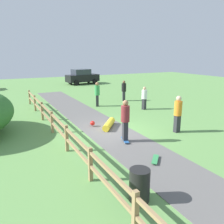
{
  "coord_description": "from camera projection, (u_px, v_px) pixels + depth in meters",
  "views": [
    {
      "loc": [
        -4.99,
        -10.03,
        3.86
      ],
      "look_at": [
        0.19,
        0.17,
        1.0
      ],
      "focal_mm": 37.46,
      "sensor_mm": 36.0,
      "label": 1
    }
  ],
  "objects": [
    {
      "name": "skater_riding",
      "position": [
        125.0,
        119.0,
        10.29
      ],
      "size": [
        0.47,
        0.82,
        1.89
      ],
      "color": "#265999",
      "rests_on": "asphalt_path"
    },
    {
      "name": "bystander_orange",
      "position": [
        178.0,
        112.0,
        11.62
      ],
      "size": [
        0.44,
        0.44,
        1.86
      ],
      "color": "#2D2D33",
      "rests_on": "ground_plane"
    },
    {
      "name": "trash_bin",
      "position": [
        139.0,
        185.0,
        6.25
      ],
      "size": [
        0.56,
        0.56,
        0.9
      ],
      "primitive_type": "cylinder",
      "color": "black",
      "rests_on": "ground_plane"
    },
    {
      "name": "wooden_fence",
      "position": [
        58.0,
        127.0,
        10.5
      ],
      "size": [
        0.12,
        18.12,
        1.1
      ],
      "color": "#997A51",
      "rests_on": "ground_plane"
    },
    {
      "name": "skateboard_loose",
      "position": [
        155.0,
        159.0,
        8.6
      ],
      "size": [
        0.69,
        0.72,
        0.08
      ],
      "color": "#338C4C",
      "rests_on": "asphalt_path"
    },
    {
      "name": "bystander_black",
      "position": [
        124.0,
        90.0,
        19.51
      ],
      "size": [
        0.48,
        0.48,
        1.71
      ],
      "color": "#2D2D33",
      "rests_on": "ground_plane"
    },
    {
      "name": "bystander_white",
      "position": [
        144.0,
        97.0,
        16.49
      ],
      "size": [
        0.51,
        0.51,
        1.63
      ],
      "color": "#2D2D33",
      "rests_on": "ground_plane"
    },
    {
      "name": "skater_fallen",
      "position": [
        108.0,
        124.0,
        12.5
      ],
      "size": [
        1.48,
        1.47,
        0.36
      ],
      "color": "yellow",
      "rests_on": "asphalt_path"
    },
    {
      "name": "ground_plane",
      "position": [
        110.0,
        132.0,
        11.81
      ],
      "size": [
        60.0,
        60.0,
        0.0
      ],
      "primitive_type": "plane",
      "color": "#60934C"
    },
    {
      "name": "bystander_green",
      "position": [
        97.0,
        93.0,
        17.44
      ],
      "size": [
        0.49,
        0.49,
        1.82
      ],
      "color": "#2D2D33",
      "rests_on": "ground_plane"
    },
    {
      "name": "asphalt_path",
      "position": [
        110.0,
        132.0,
        11.81
      ],
      "size": [
        2.4,
        28.0,
        0.02
      ],
      "primitive_type": "cube",
      "color": "#605E5B",
      "rests_on": "ground_plane"
    },
    {
      "name": "parked_car_black",
      "position": [
        82.0,
        77.0,
        30.45
      ],
      "size": [
        4.41,
        2.47,
        1.92
      ],
      "color": "black",
      "rests_on": "ground_plane"
    }
  ]
}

